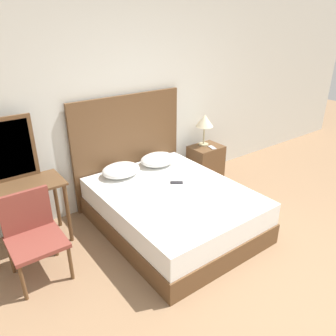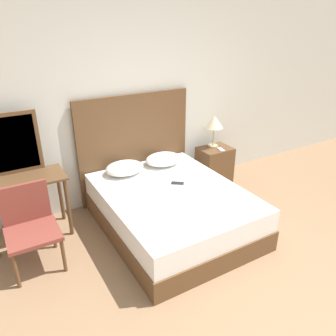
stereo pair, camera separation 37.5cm
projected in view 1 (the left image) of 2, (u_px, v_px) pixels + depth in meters
The scene contains 13 objects.
ground_plane at pixel (298, 312), 2.84m from camera, with size 16.00×16.00×0.00m, color #8C6B4C.
wall_back at pixel (130, 100), 4.26m from camera, with size 10.00×0.06×2.70m.
bed at pixel (173, 209), 3.89m from camera, with size 1.52×1.91×0.51m.
headboard at pixel (129, 148), 4.41m from camera, with size 1.60×0.05×1.44m.
pillow_left at pixel (121, 170), 4.12m from camera, with size 0.49×0.40×0.15m.
pillow_right at pixel (158, 159), 4.43m from camera, with size 0.49×0.40×0.15m.
phone_on_bed at pixel (177, 183), 3.95m from camera, with size 0.16×0.14×0.01m.
nightstand at pixel (205, 164), 5.01m from camera, with size 0.48×0.37×0.57m.
table_lamp at pixel (205, 121), 4.80m from camera, with size 0.26×0.26×0.47m.
phone_on_nightstand at pixel (212, 147), 4.84m from camera, with size 0.10×0.16×0.01m.
vanity_desk at pixel (22, 199), 3.43m from camera, with size 0.88×0.45×0.74m.
vanity_mirror at pixel (8, 150), 3.37m from camera, with size 0.55×0.03×0.69m.
chair at pixel (33, 231), 3.12m from camera, with size 0.50×0.49×0.84m.
Camera 1 is at (-2.14, -0.98, 2.32)m, focal length 35.00 mm.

